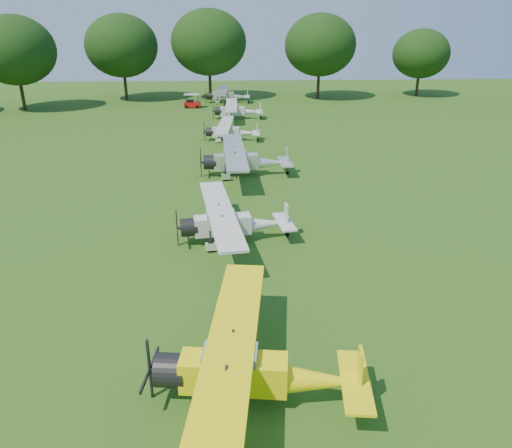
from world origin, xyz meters
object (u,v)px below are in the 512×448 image
(aircraft_3, at_px, (231,221))
(aircraft_6, at_px, (236,110))
(aircraft_5, at_px, (230,130))
(aircraft_7, at_px, (226,95))
(aircraft_2, at_px, (250,369))
(golf_cart, at_px, (192,103))
(aircraft_4, at_px, (243,159))

(aircraft_3, relative_size, aircraft_6, 1.07)
(aircraft_5, bearing_deg, aircraft_7, 95.56)
(aircraft_2, height_order, aircraft_5, aircraft_2)
(aircraft_5, xyz_separation_m, golf_cart, (-5.15, 19.99, -0.44))
(aircraft_7, bearing_deg, aircraft_5, -86.49)
(aircraft_7, height_order, golf_cart, aircraft_7)
(aircraft_3, bearing_deg, aircraft_4, 77.74)
(golf_cart, bearing_deg, aircraft_3, -79.67)
(aircraft_3, distance_m, aircraft_4, 12.58)
(aircraft_2, height_order, aircraft_3, aircraft_2)
(aircraft_3, xyz_separation_m, aircraft_5, (0.08, 24.56, -0.16))
(aircraft_3, xyz_separation_m, aircraft_7, (-0.30, 48.43, -0.02))
(aircraft_3, distance_m, golf_cart, 44.84)
(aircraft_2, height_order, aircraft_6, aircraft_2)
(aircraft_3, relative_size, aircraft_4, 0.91)
(aircraft_2, bearing_deg, aircraft_5, 97.59)
(aircraft_3, relative_size, golf_cart, 4.68)
(aircraft_2, relative_size, golf_cart, 5.15)
(aircraft_5, height_order, aircraft_7, aircraft_7)
(golf_cart, bearing_deg, aircraft_4, -75.39)
(aircraft_2, xyz_separation_m, aircraft_5, (-0.43, 37.32, -0.28))
(aircraft_5, xyz_separation_m, aircraft_7, (-0.38, 23.87, 0.13))
(aircraft_4, relative_size, golf_cart, 5.14)
(aircraft_4, height_order, aircraft_7, aircraft_4)
(aircraft_3, bearing_deg, aircraft_7, 82.78)
(aircraft_3, height_order, aircraft_6, aircraft_3)
(aircraft_3, xyz_separation_m, aircraft_6, (0.90, 36.13, -0.07))
(golf_cart, bearing_deg, aircraft_5, -71.72)
(aircraft_2, distance_m, golf_cart, 57.59)
(aircraft_5, xyz_separation_m, aircraft_6, (0.82, 11.57, 0.08))
(aircraft_4, distance_m, aircraft_6, 23.60)
(aircraft_4, bearing_deg, aircraft_2, -92.86)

